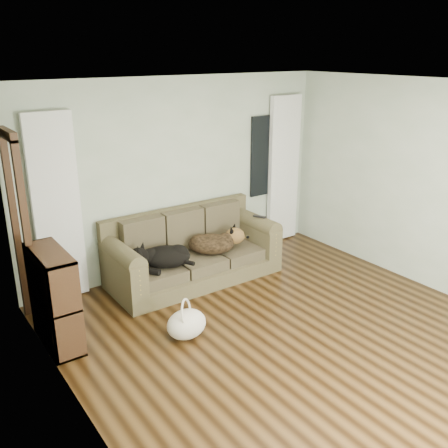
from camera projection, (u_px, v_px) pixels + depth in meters
floor at (303, 343)px, 5.23m from camera, size 5.00×5.00×0.00m
ceiling at (319, 87)px, 4.37m from camera, size 5.00×5.00×0.00m
wall_back at (180, 175)px, 6.73m from camera, size 4.50×0.04×2.60m
wall_left at (83, 287)px, 3.58m from camera, size 0.04×5.00×2.60m
wall_right at (445, 190)px, 6.02m from camera, size 0.04×5.00×2.60m
curtain_left at (57, 209)px, 5.80m from camera, size 0.55×0.08×2.25m
curtain_right at (284, 170)px, 7.69m from camera, size 0.55×0.08×2.25m
window_pane at (264, 156)px, 7.46m from camera, size 0.50×0.03×1.20m
door_casing at (22, 235)px, 5.28m from camera, size 0.07×0.60×2.10m
sofa at (194, 247)px, 6.55m from camera, size 2.25×0.97×0.92m
dog_black_lab at (163, 257)px, 6.18m from camera, size 0.76×0.69×0.26m
dog_shepherd at (214, 242)px, 6.61m from camera, size 0.78×0.73×0.28m
tv_remote at (260, 217)px, 6.87m from camera, size 0.11×0.17×0.02m
tote_bag at (187, 324)px, 5.28m from camera, size 0.54×0.49×0.32m
bookshelf at (54, 300)px, 5.08m from camera, size 0.37×0.84×1.03m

